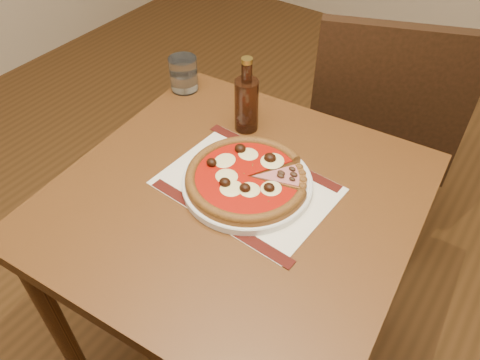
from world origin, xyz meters
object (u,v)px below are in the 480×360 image
Objects in this scene: pizza at (247,177)px; water_glass at (184,74)px; table at (235,223)px; chair_far at (378,127)px; plate at (247,183)px; bottle at (246,102)px.

water_glass is (-0.39, 0.24, 0.02)m from pizza.
pizza is at bearing -31.44° from water_glass.
chair_far reaches higher than table.
chair_far reaches higher than plate.
water_glass reaches higher than table.
bottle is at bearing 125.02° from pizza.
chair_far is 0.69m from water_glass.
water_glass is (-0.39, 0.24, 0.04)m from plate.
table is at bearing -35.77° from water_glass.
table is 0.49m from water_glass.
chair_far reaches higher than bottle.
chair_far is 3.37× the size of pizza.
pizza is (0.01, 0.04, 0.13)m from table.
plate is 1.46× the size of bottle.
bottle is at bearing 118.77° from table.
pizza is at bearing 77.73° from table.
water_glass is (-0.38, 0.28, 0.15)m from table.
water_glass is 0.27m from bottle.
bottle is (-0.13, 0.19, 0.05)m from pizza.
plate is at bearing -31.39° from water_glass.
plate is at bearing -54.88° from bottle.
plate is 0.24m from bottle.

